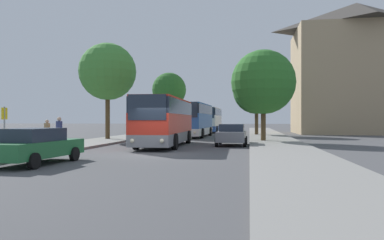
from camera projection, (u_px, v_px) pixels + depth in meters
name	position (u px, v px, depth m)	size (l,w,h in m)	color
ground_plane	(154.00, 155.00, 19.71)	(300.00, 300.00, 0.00)	#4C4C4F
sidewalk_left	(31.00, 151.00, 20.77)	(4.00, 120.00, 0.15)	gray
sidewalk_right	(290.00, 155.00, 18.64)	(4.00, 120.00, 0.15)	gray
building_right_background	(357.00, 68.00, 49.40)	(15.76, 11.78, 17.31)	tan
bus_front	(165.00, 121.00, 25.98)	(2.94, 10.54, 3.28)	gray
bus_middle	(195.00, 119.00, 39.97)	(2.95, 10.84, 3.52)	silver
bus_rear	(210.00, 119.00, 54.24)	(2.88, 11.55, 3.52)	#2D519E
parked_car_left_curb	(34.00, 145.00, 15.38)	(2.32, 4.76, 1.49)	#236B38
parked_car_right_near	(232.00, 134.00, 26.64)	(2.17, 4.32, 1.52)	slate
bus_stop_sign	(4.00, 124.00, 18.98)	(0.08, 0.45, 2.35)	gray
pedestrian_waiting_near	(47.00, 133.00, 23.55)	(0.36, 0.36, 1.70)	#23232D
pedestrian_waiting_far	(59.00, 133.00, 21.61)	(0.36, 0.36, 1.85)	#23232D
tree_left_near	(169.00, 90.00, 54.48)	(4.97, 4.97, 8.56)	#513D23
tree_left_far	(108.00, 72.00, 33.29)	(5.07, 5.07, 8.51)	#513D23
tree_right_near	(263.00, 82.00, 30.49)	(5.25, 5.25, 7.40)	#513D23
tree_right_mid	(257.00, 90.00, 42.90)	(5.41, 5.41, 7.77)	#513D23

